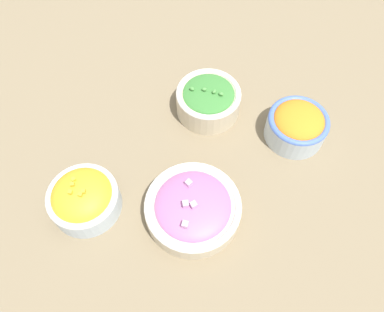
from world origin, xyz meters
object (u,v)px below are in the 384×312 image
Objects in this scene: bowl_broccoli at (208,99)px; bowl_carrots at (297,125)px; bowl_red_onion at (193,207)px; bowl_squash at (84,198)px.

bowl_broccoli is 1.11× the size of bowl_carrots.
bowl_carrots is at bearing -24.77° from bowl_red_onion.
bowl_red_onion is 1.29× the size of bowl_broccoli.
bowl_squash is at bearing 111.04° from bowl_red_onion.
bowl_red_onion is 1.43× the size of bowl_carrots.
bowl_squash reaches higher than bowl_broccoli.
bowl_broccoli reaches higher than bowl_red_onion.
bowl_red_onion is 0.20m from bowl_squash.
bowl_squash is (-0.07, 0.18, 0.01)m from bowl_red_onion.
bowl_squash is (-0.32, 0.30, -0.00)m from bowl_carrots.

